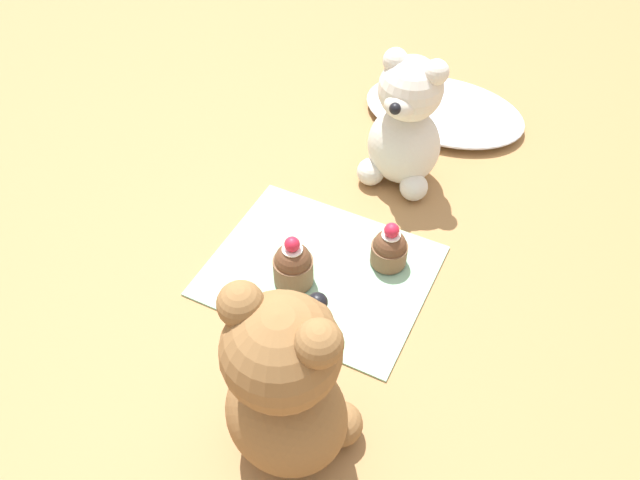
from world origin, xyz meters
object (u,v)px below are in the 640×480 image
Objects in this scene: cupcake_near_cream_bear at (389,248)px; cupcake_near_tan_bear at (293,265)px; teddy_bear_cream at (405,127)px; teddy_bear_tan at (287,389)px.

cupcake_near_tan_bear is (-0.09, -0.08, 0.00)m from cupcake_near_cream_bear.
teddy_bear_cream is 2.67× the size of cupcake_near_tan_bear.
teddy_bear_tan reaches higher than cupcake_near_tan_bear.
teddy_bear_cream is at bearing 79.38° from cupcake_near_tan_bear.
cupcake_near_tan_bear is at bearing -98.22° from teddy_bear_cream.
teddy_bear_tan is at bearing -62.92° from cupcake_near_tan_bear.
cupcake_near_cream_bear is (-0.00, 0.25, -0.08)m from teddy_bear_tan.
teddy_bear_cream reaches higher than cupcake_near_tan_bear.
teddy_bear_tan is 0.27m from cupcake_near_cream_bear.
teddy_bear_tan is 0.21m from cupcake_near_tan_bear.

